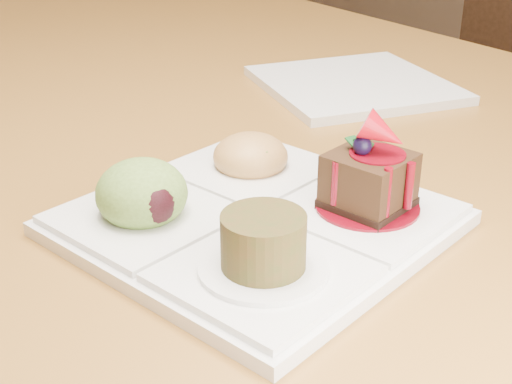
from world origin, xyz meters
TOP-DOWN VIEW (x-y plane):
  - dining_table at (0.00, 0.00)m, footprint 1.00×1.80m
  - sampler_plate at (-0.16, -0.47)m, footprint 0.33×0.33m
  - second_plate at (0.17, -0.23)m, footprint 0.28×0.28m

SIDE VIEW (x-z plane):
  - dining_table at x=0.00m, z-range 0.31..1.06m
  - second_plate at x=0.17m, z-range 0.75..0.76m
  - sampler_plate at x=-0.16m, z-range 0.72..0.82m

